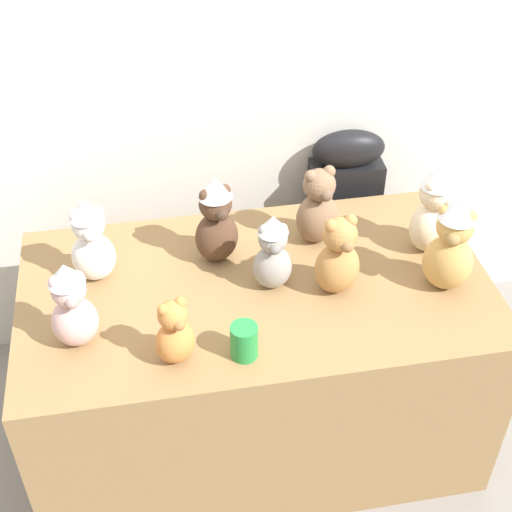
{
  "coord_description": "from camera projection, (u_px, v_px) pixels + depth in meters",
  "views": [
    {
      "loc": [
        -0.31,
        -1.47,
        2.28
      ],
      "look_at": [
        0.0,
        0.25,
        0.85
      ],
      "focal_mm": 51.01,
      "sensor_mm": 36.0,
      "label": 1
    }
  ],
  "objects": [
    {
      "name": "teddy_bear_ash",
      "position": [
        273.0,
        253.0,
        2.25
      ],
      "size": [
        0.13,
        0.11,
        0.27
      ],
      "rotation": [
        0.0,
        0.0,
        -0.03
      ],
      "color": "gray",
      "rests_on": "display_table"
    },
    {
      "name": "party_cup_green",
      "position": [
        244.0,
        341.0,
        2.06
      ],
      "size": [
        0.08,
        0.08,
        0.11
      ],
      "primitive_type": "cylinder",
      "color": "#238C3D",
      "rests_on": "display_table"
    },
    {
      "name": "teddy_bear_cocoa",
      "position": [
        216.0,
        221.0,
        2.34
      ],
      "size": [
        0.17,
        0.16,
        0.32
      ],
      "rotation": [
        0.0,
        0.0,
        0.3
      ],
      "color": "#4C3323",
      "rests_on": "display_table"
    },
    {
      "name": "instrument_case",
      "position": [
        341.0,
        231.0,
        2.97
      ],
      "size": [
        0.28,
        0.13,
        0.94
      ],
      "rotation": [
        0.0,
        0.0,
        -0.04
      ],
      "color": "black",
      "rests_on": "ground_plane"
    },
    {
      "name": "display_table",
      "position": [
        256.0,
        362.0,
        2.57
      ],
      "size": [
        1.51,
        0.83,
        0.73
      ],
      "primitive_type": "cube",
      "color": "olive",
      "rests_on": "ground_plane"
    },
    {
      "name": "teddy_bear_ginger",
      "position": [
        175.0,
        333.0,
        2.02
      ],
      "size": [
        0.14,
        0.13,
        0.22
      ],
      "rotation": [
        0.0,
        0.0,
        0.4
      ],
      "color": "#D17F3D",
      "rests_on": "display_table"
    },
    {
      "name": "teddy_bear_snow",
      "position": [
        91.0,
        241.0,
        2.27
      ],
      "size": [
        0.14,
        0.13,
        0.31
      ],
      "rotation": [
        0.0,
        0.0,
        0.06
      ],
      "color": "white",
      "rests_on": "display_table"
    },
    {
      "name": "wall_back",
      "position": [
        221.0,
        33.0,
        2.48
      ],
      "size": [
        7.0,
        0.08,
        2.6
      ],
      "primitive_type": "cube",
      "color": "silver",
      "rests_on": "ground_plane"
    },
    {
      "name": "teddy_bear_cream",
      "position": [
        433.0,
        210.0,
        2.38
      ],
      "size": [
        0.19,
        0.18,
        0.32
      ],
      "rotation": [
        0.0,
        0.0,
        0.59
      ],
      "color": "beige",
      "rests_on": "display_table"
    },
    {
      "name": "teddy_bear_honey",
      "position": [
        451.0,
        244.0,
        2.23
      ],
      "size": [
        0.2,
        0.19,
        0.34
      ],
      "rotation": [
        0.0,
        0.0,
        -0.51
      ],
      "color": "tan",
      "rests_on": "display_table"
    },
    {
      "name": "teddy_bear_caramel",
      "position": [
        338.0,
        257.0,
        2.24
      ],
      "size": [
        0.17,
        0.15,
        0.28
      ],
      "rotation": [
        0.0,
        0.0,
        0.23
      ],
      "color": "#B27A42",
      "rests_on": "display_table"
    },
    {
      "name": "teddy_bear_blush",
      "position": [
        72.0,
        306.0,
        2.05
      ],
      "size": [
        0.15,
        0.14,
        0.3
      ],
      "rotation": [
        0.0,
        0.0,
        0.2
      ],
      "color": "beige",
      "rests_on": "display_table"
    },
    {
      "name": "teddy_bear_mocha",
      "position": [
        318.0,
        208.0,
        2.43
      ],
      "size": [
        0.17,
        0.16,
        0.29
      ],
      "rotation": [
        0.0,
        0.0,
        0.25
      ],
      "color": "#7F6047",
      "rests_on": "display_table"
    },
    {
      "name": "ground_plane",
      "position": [
        268.0,
        483.0,
        2.61
      ],
      "size": [
        10.0,
        10.0,
        0.0
      ],
      "primitive_type": "plane",
      "color": "gray"
    }
  ]
}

